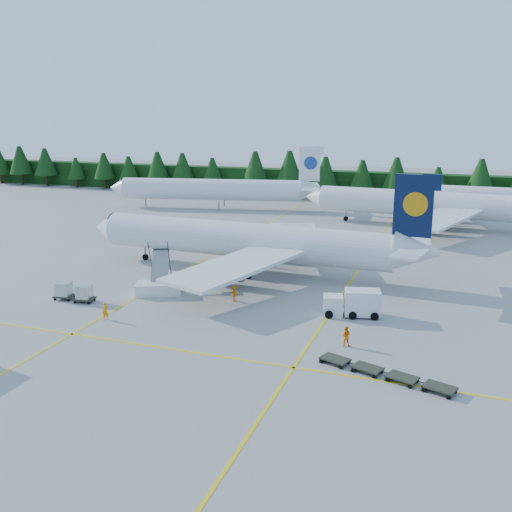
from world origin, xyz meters
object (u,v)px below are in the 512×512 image
(airliner_red, at_px, (424,204))
(airliner_navy, at_px, (237,240))
(service_truck, at_px, (352,303))
(airstairs, at_px, (159,285))

(airliner_red, bearing_deg, airliner_navy, -114.26)
(airliner_navy, xyz_separation_m, service_truck, (16.10, -11.36, -2.49))
(airstairs, bearing_deg, airliner_red, 39.86)
(airliner_navy, distance_m, service_truck, 19.86)
(airliner_navy, relative_size, service_truck, 7.67)
(airliner_navy, xyz_separation_m, airliner_red, (19.52, 35.93, 0.03))
(airliner_navy, distance_m, airstairs, 12.41)
(airliner_navy, xyz_separation_m, airstairs, (-4.51, -11.21, -2.82))
(airliner_red, height_order, service_truck, airliner_red)
(airstairs, height_order, service_truck, airstairs)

